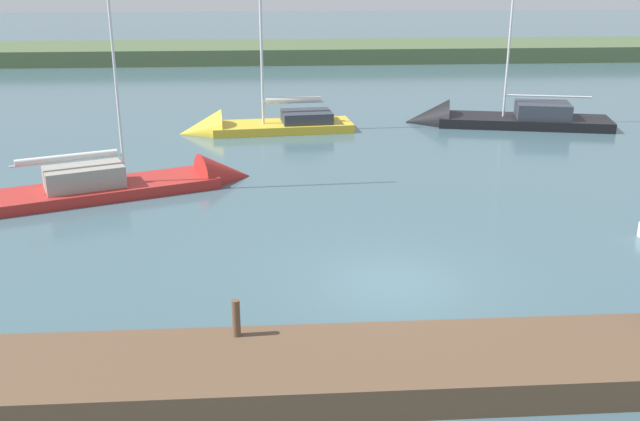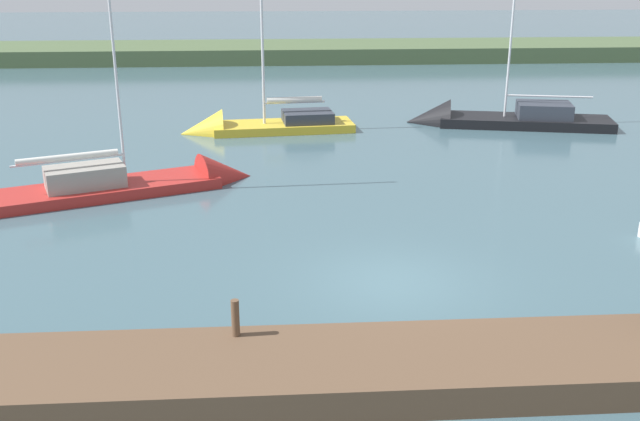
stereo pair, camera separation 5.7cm
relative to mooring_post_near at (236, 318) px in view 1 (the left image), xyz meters
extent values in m
plane|color=#42606B|center=(-3.79, -3.65, -1.04)|extent=(200.00, 200.00, 0.00)
cube|color=#4C603D|center=(-3.79, -46.97, -1.04)|extent=(180.00, 8.00, 2.40)
cube|color=brown|center=(-3.79, 0.89, -0.72)|extent=(25.25, 2.55, 0.65)
cylinder|color=brown|center=(0.00, 0.00, 0.00)|extent=(0.16, 0.16, 0.78)
cube|color=#B22823|center=(5.18, -11.44, -1.04)|extent=(8.29, 4.95, 0.76)
cone|color=#B22823|center=(0.94, -13.12, -1.04)|extent=(2.55, 2.67, 2.12)
cube|color=gray|center=(5.64, -11.26, -0.30)|extent=(2.92, 2.25, 0.73)
cylinder|color=silver|center=(4.38, -11.75, 3.99)|extent=(0.09, 0.09, 9.31)
cylinder|color=silver|center=(6.09, -11.08, 0.33)|extent=(3.43, 1.42, 0.07)
cylinder|color=silver|center=(6.09, -11.08, 0.45)|extent=(3.14, 1.41, 0.20)
cube|color=gold|center=(-1.31, -21.00, -1.03)|extent=(6.79, 2.84, 0.75)
cone|color=gold|center=(2.53, -20.61, -1.03)|extent=(2.19, 2.39, 2.20)
cube|color=#333842|center=(-2.48, -21.11, -0.39)|extent=(2.50, 2.02, 0.52)
cylinder|color=silver|center=(-0.42, -20.91, 2.97)|extent=(0.13, 0.13, 7.24)
cylinder|color=silver|center=(-1.86, -21.05, 0.31)|extent=(2.89, 0.39, 0.10)
cylinder|color=silver|center=(-1.86, -21.05, 0.43)|extent=(2.62, 0.53, 0.28)
cube|color=black|center=(-13.15, -21.20, -1.01)|extent=(8.52, 4.04, 0.86)
cone|color=black|center=(-8.56, -22.19, -1.01)|extent=(2.57, 2.76, 2.36)
cube|color=#333842|center=(-13.99, -21.02, -0.22)|extent=(2.87, 2.40, 0.72)
cylinder|color=silver|center=(-12.17, -21.41, 4.58)|extent=(0.11, 0.11, 10.32)
cylinder|color=silver|center=(-14.16, -20.98, 0.47)|extent=(3.98, 0.94, 0.09)
camera|label=1|loc=(-0.78, 12.96, 6.77)|focal=40.64mm
camera|label=2|loc=(-0.84, 12.96, 6.77)|focal=40.64mm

